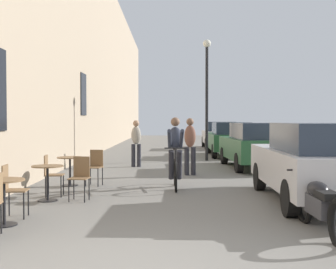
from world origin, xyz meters
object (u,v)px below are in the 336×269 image
pedestrian_mid (134,141)px  cafe_table_far (68,165)px  cafe_chair_far_toward_street (93,165)px  parked_car_second (253,145)px  parked_car_fourth (217,135)px  cafe_chair_mid_toward_street (78,175)px  parked_motorcycle (318,206)px  cafe_chair_mid_toward_wall (49,172)px  street_lamp (205,84)px  cafe_table_near (1,192)px  cyclist_on_bicycle (173,154)px  cafe_chair_near_toward_street (9,187)px  cafe_table_mid (45,175)px  pedestrian_near (188,143)px  parked_car_third (228,139)px  parked_car_nearest (314,161)px

pedestrian_mid → cafe_table_far: bearing=-106.2°
cafe_chair_far_toward_street → parked_car_second: bearing=39.6°
parked_car_second → parked_car_fourth: 10.97m
cafe_chair_mid_toward_street → parked_motorcycle: (4.00, -2.70, -0.11)m
cafe_chair_mid_toward_wall → street_lamp: size_ratio=0.18×
cafe_table_near → parked_motorcycle: 4.78m
cafe_chair_far_toward_street → parked_motorcycle: cafe_chair_far_toward_street is taller
pedestrian_mid → cafe_chair_mid_toward_wall: bearing=-102.8°
cyclist_on_bicycle → cafe_chair_mid_toward_street: bearing=-138.8°
cafe_chair_near_toward_street → cafe_table_mid: bearing=83.3°
pedestrian_mid → parked_motorcycle: size_ratio=0.76×
pedestrian_near → parked_car_second: 3.00m
cafe_chair_mid_toward_wall → parked_car_second: parked_car_second is taller
cafe_chair_mid_toward_street → cafe_chair_mid_toward_wall: bearing=146.2°
cafe_chair_mid_toward_street → cafe_table_far: (-0.66, 2.05, 0.00)m
street_lamp → parked_car_third: (1.25, 2.30, -2.30)m
cafe_chair_far_toward_street → parked_car_fourth: parked_car_fourth is taller
cafe_table_mid → cafe_chair_mid_toward_wall: bearing=97.7°
cafe_table_near → parked_car_nearest: (5.50, 1.92, 0.30)m
cafe_table_mid → cafe_chair_far_toward_street: bearing=74.5°
pedestrian_mid → pedestrian_near: bearing=-53.5°
cafe_table_mid → parked_car_fourth: 18.00m
pedestrian_near → parked_motorcycle: 7.11m
parked_car_third → parked_car_fourth: bearing=88.2°
cafe_chair_mid_toward_wall → parked_car_third: parked_car_third is taller
cafe_chair_near_toward_street → parked_car_fourth: 19.55m
cafe_table_near → parked_car_fourth: size_ratio=0.16×
pedestrian_mid → parked_car_fourth: pedestrian_mid is taller
cafe_chair_far_toward_street → parked_motorcycle: size_ratio=0.41×
street_lamp → parked_motorcycle: street_lamp is taller
cafe_chair_near_toward_street → cafe_table_mid: (0.18, 1.57, 0.00)m
cafe_chair_mid_toward_street → street_lamp: bearing=69.6°
cafe_table_mid → cafe_table_far: size_ratio=1.00×
parked_car_third → cafe_table_far: bearing=-119.5°
cafe_table_near → cafe_chair_far_toward_street: (0.72, 4.32, -0.00)m
pedestrian_near → parked_car_second: bearing=39.1°
cyclist_on_bicycle → street_lamp: size_ratio=0.36×
cafe_chair_far_toward_street → pedestrian_mid: 4.58m
cafe_table_mid → parked_motorcycle: size_ratio=0.34×
cafe_chair_far_toward_street → parked_car_second: (4.82, 3.98, 0.29)m
cafe_chair_mid_toward_street → street_lamp: street_lamp is taller
cafe_chair_far_toward_street → parked_car_fourth: size_ratio=0.20×
cafe_table_near → parked_car_fourth: 20.06m
cafe_table_mid → cafe_chair_mid_toward_wall: 0.56m
cafe_table_far → cafe_chair_far_toward_street: bearing=6.9°
street_lamp → parked_motorcycle: size_ratio=2.28×
cafe_chair_mid_toward_wall → cyclist_on_bicycle: (2.70, 1.25, 0.29)m
cafe_chair_mid_toward_street → parked_car_third: 12.28m
cafe_table_near → pedestrian_mid: size_ratio=0.44×
cafe_table_near → parked_car_nearest: bearing=19.2°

